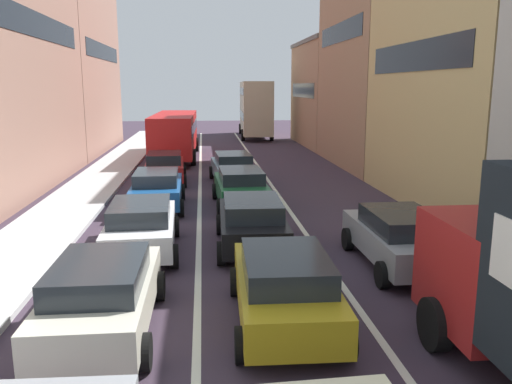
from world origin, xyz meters
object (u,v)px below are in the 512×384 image
at_px(sedan_centre_lane_second, 285,286).
at_px(sedan_left_lane_fourth, 157,188).
at_px(sedan_centre_lane_fifth, 233,167).
at_px(bus_far_queue_secondary, 255,106).
at_px(sedan_left_lane_fifth, 165,167).
at_px(wagon_left_lane_second, 102,294).
at_px(hatchback_centre_lane_third, 252,221).
at_px(sedan_right_lane_behind_truck, 399,237).
at_px(bus_mid_queue_primary, 175,132).
at_px(coupe_centre_lane_fourth, 241,186).
at_px(sedan_left_lane_third, 141,226).

relative_size(sedan_centre_lane_second, sedan_left_lane_fourth, 1.00).
bearing_deg(sedan_centre_lane_fifth, bus_far_queue_secondary, -11.64).
relative_size(sedan_left_lane_fourth, bus_far_queue_secondary, 0.41).
height_order(sedan_centre_lane_second, sedan_left_lane_fifth, same).
bearing_deg(sedan_centre_lane_second, sedan_centre_lane_fifth, 1.98).
xyz_separation_m(wagon_left_lane_second, hatchback_centre_lane_third, (3.31, 5.06, 0.00)).
xyz_separation_m(sedan_right_lane_behind_truck, bus_far_queue_secondary, (-0.18, 35.73, 2.03)).
bearing_deg(bus_far_queue_secondary, bus_mid_queue_primary, 157.07).
bearing_deg(sedan_left_lane_fifth, bus_mid_queue_primary, -2.82).
relative_size(sedan_left_lane_fifth, sedan_right_lane_behind_truck, 1.01).
xyz_separation_m(sedan_centre_lane_second, bus_far_queue_secondary, (3.31, 38.79, 2.03)).
xyz_separation_m(hatchback_centre_lane_third, bus_mid_queue_primary, (-3.16, 19.71, 0.96)).
bearing_deg(sedan_centre_lane_second, coupe_centre_lane_fourth, 2.09).
relative_size(hatchback_centre_lane_third, sedan_right_lane_behind_truck, 1.01).
relative_size(bus_mid_queue_primary, bus_far_queue_secondary, 1.00).
bearing_deg(hatchback_centre_lane_third, bus_far_queue_secondary, -4.59).
relative_size(hatchback_centre_lane_third, sedan_left_lane_third, 0.99).
bearing_deg(bus_mid_queue_primary, bus_far_queue_secondary, -24.28).
height_order(wagon_left_lane_second, sedan_centre_lane_fifth, same).
distance_m(sedan_left_lane_fifth, bus_mid_queue_primary, 8.88).
relative_size(coupe_centre_lane_fourth, sedan_right_lane_behind_truck, 1.01).
bearing_deg(wagon_left_lane_second, sedan_right_lane_behind_truck, -65.62).
relative_size(sedan_centre_lane_second, wagon_left_lane_second, 1.01).
height_order(sedan_centre_lane_second, hatchback_centre_lane_third, same).
bearing_deg(sedan_left_lane_fourth, sedan_centre_lane_fifth, -33.52).
xyz_separation_m(sedan_left_lane_fifth, bus_far_queue_secondary, (6.73, 22.90, 2.03)).
bearing_deg(sedan_centre_lane_fifth, wagon_left_lane_second, 164.47).
height_order(sedan_right_lane_behind_truck, bus_far_queue_secondary, bus_far_queue_secondary).
relative_size(wagon_left_lane_second, sedan_left_lane_fifth, 0.99).
bearing_deg(sedan_left_lane_third, sedan_left_lane_fourth, -1.95).
height_order(sedan_centre_lane_second, sedan_left_lane_fourth, same).
bearing_deg(sedan_left_lane_fifth, wagon_left_lane_second, 177.49).
height_order(sedan_left_lane_fifth, bus_mid_queue_primary, bus_mid_queue_primary).
xyz_separation_m(coupe_centre_lane_fourth, bus_mid_queue_primary, (-3.23, 14.28, 0.96)).
xyz_separation_m(hatchback_centre_lane_third, sedan_centre_lane_fifth, (0.05, 10.41, 0.00)).
bearing_deg(sedan_left_lane_fifth, sedan_left_lane_fourth, 178.68).
bearing_deg(coupe_centre_lane_fourth, sedan_centre_lane_fifth, -1.81).
relative_size(sedan_centre_lane_fifth, bus_mid_queue_primary, 0.42).
xyz_separation_m(hatchback_centre_lane_third, bus_far_queue_secondary, (3.49, 33.78, 2.03)).
distance_m(hatchback_centre_lane_third, bus_mid_queue_primary, 19.99).
bearing_deg(sedan_left_lane_fourth, hatchback_centre_lane_third, -150.68).
xyz_separation_m(wagon_left_lane_second, sedan_left_lane_fourth, (0.16, 10.42, 0.00)).
relative_size(sedan_left_lane_fourth, sedan_left_lane_fifth, 0.99).
distance_m(wagon_left_lane_second, sedan_left_lane_fourth, 10.42).
relative_size(sedan_right_lane_behind_truck, bus_far_queue_secondary, 0.41).
distance_m(sedan_left_lane_third, bus_mid_queue_primary, 19.87).
xyz_separation_m(hatchback_centre_lane_third, coupe_centre_lane_fourth, (0.07, 5.43, 0.00)).
height_order(coupe_centre_lane_fourth, bus_far_queue_secondary, bus_far_queue_secondary).
distance_m(sedan_centre_lane_fifth, sedan_right_lane_behind_truck, 12.88).
bearing_deg(bus_mid_queue_primary, sedan_centre_lane_fifth, -159.98).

